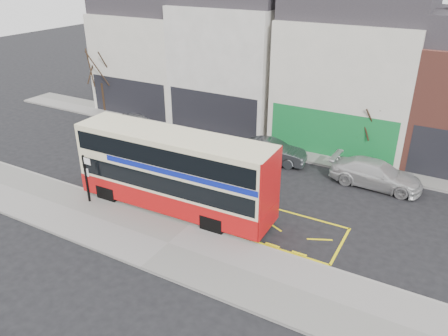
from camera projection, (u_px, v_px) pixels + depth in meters
The scene contains 15 objects.
ground at pixel (195, 222), 22.10m from camera, with size 120.00×120.00×0.00m, color black.
pavement at pixel (168, 244), 20.26m from camera, with size 40.00×4.00×0.15m, color gray.
kerb at pixel (191, 224), 21.77m from camera, with size 40.00×0.15×0.15m, color gray.
far_pavement at pixel (279, 147), 30.71m from camera, with size 50.00×3.00×0.15m, color gray.
road_markings at pixel (211, 208), 23.36m from camera, with size 14.00×3.40×0.01m, color yellow, non-canonical shape.
terrace_far_left at pixel (156, 51), 37.73m from camera, with size 8.00×8.01×10.80m.
terrace_left at pixel (238, 54), 33.99m from camera, with size 8.00×8.01×11.80m.
terrace_green_shop at pixel (353, 70), 30.14m from camera, with size 9.00×8.01×11.30m.
double_decker_bus at pixel (175, 171), 22.29m from camera, with size 10.73×2.73×4.26m.
bus_stop_post at pixel (86, 174), 22.96m from camera, with size 0.68×0.12×2.73m.
car_silver at pixel (138, 123), 33.39m from camera, with size 1.57×3.91×1.33m, color #AFAFB4.
car_grey at pixel (271, 152), 28.27m from camera, with size 1.58×4.53×1.49m, color #404447.
car_white at pixel (376, 174), 25.33m from camera, with size 2.12×5.21×1.51m, color silver.
street_tree_left at pixel (99, 57), 35.94m from camera, with size 3.17×3.17×6.85m.
street_tree_right at pixel (372, 114), 27.24m from camera, with size 2.24×2.24×4.84m.
Camera 1 is at (10.43, -15.61, 12.07)m, focal length 35.00 mm.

